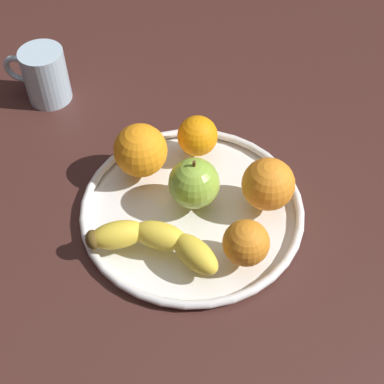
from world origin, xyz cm
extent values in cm
cube|color=#41221E|center=(0.00, 0.00, -2.00)|extent=(128.25, 128.25, 4.00)
cylinder|color=white|center=(0.00, 0.00, 0.30)|extent=(30.72, 30.72, 0.60)
torus|color=white|center=(0.00, 0.00, 1.20)|extent=(32.00, 32.00, 1.20)
ellipsoid|color=yellow|center=(-2.75, 8.99, 3.66)|extent=(8.31, 7.10, 3.72)
ellipsoid|color=yellow|center=(2.49, 7.38, 3.66)|extent=(7.61, 3.99, 3.72)
ellipsoid|color=yellow|center=(7.85, 8.59, 3.66)|extent=(8.35, 6.76, 3.72)
ellipsoid|color=brown|center=(10.83, 10.15, 3.66)|extent=(2.98, 3.23, 2.60)
sphere|color=#90BC3C|center=(-0.14, -1.13, 5.40)|extent=(7.20, 7.20, 7.20)
cylinder|color=#593819|center=(-0.14, -1.13, 9.20)|extent=(0.44, 0.44, 1.20)
sphere|color=orange|center=(-8.82, 6.52, 4.87)|extent=(6.14, 6.14, 6.14)
sphere|color=orange|center=(-9.98, -3.39, 5.51)|extent=(7.42, 7.42, 7.42)
sphere|color=orange|center=(1.90, -10.74, 4.88)|extent=(6.15, 6.15, 6.15)
sphere|color=orange|center=(8.97, -4.96, 5.73)|extent=(7.86, 7.86, 7.86)
cylinder|color=silver|center=(29.95, -18.41, 4.73)|extent=(7.34, 7.34, 9.45)
torus|color=silver|center=(34.81, -18.41, 5.20)|extent=(5.16, 1.00, 5.16)
camera|label=1|loc=(-12.15, 47.34, 63.94)|focal=52.15mm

